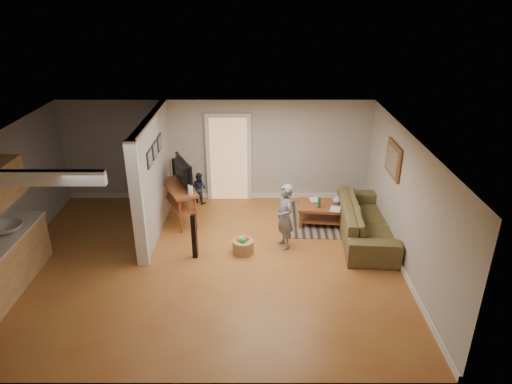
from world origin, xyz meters
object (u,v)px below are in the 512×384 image
(child, at_px, (284,246))
(toddler, at_px, (200,202))
(tv_console, at_px, (180,189))
(coffee_table, at_px, (326,209))
(speaker_left, at_px, (194,237))
(sofa, at_px, (364,236))
(speaker_right, at_px, (176,181))
(toy_basket, at_px, (243,246))

(child, relative_size, toddler, 1.75)
(tv_console, bearing_deg, coffee_table, -28.04)
(speaker_left, height_order, child, speaker_left)
(coffee_table, xyz_separation_m, toddler, (-2.97, 1.13, -0.37))
(tv_console, height_order, child, tv_console)
(sofa, bearing_deg, speaker_right, 72.73)
(sofa, xyz_separation_m, toddler, (-3.73, 1.71, 0.00))
(speaker_right, xyz_separation_m, child, (2.55, -2.12, -0.57))
(toy_basket, xyz_separation_m, child, (0.84, 0.25, -0.16))
(speaker_left, bearing_deg, coffee_table, 37.17)
(speaker_right, relative_size, child, 0.84)
(toddler, bearing_deg, sofa, -171.21)
(tv_console, relative_size, child, 1.04)
(sofa, height_order, speaker_left, speaker_left)
(toy_basket, bearing_deg, sofa, 14.19)
(speaker_left, xyz_separation_m, child, (1.78, 0.42, -0.47))
(tv_console, height_order, toy_basket, tv_console)
(toy_basket, distance_m, toddler, 2.63)
(sofa, xyz_separation_m, toy_basket, (-2.59, -0.66, 0.16))
(sofa, bearing_deg, toddler, 69.80)
(child, bearing_deg, toddler, -156.76)
(toy_basket, bearing_deg, speaker_left, -169.54)
(toy_basket, bearing_deg, coffee_table, 34.08)
(toddler, bearing_deg, child, 166.43)
(tv_console, xyz_separation_m, speaker_right, (-0.27, 0.95, -0.20))
(speaker_right, bearing_deg, toy_basket, -59.09)
(speaker_right, distance_m, toy_basket, 2.95)
(tv_console, distance_m, speaker_left, 1.69)
(sofa, relative_size, speaker_right, 2.26)
(coffee_table, relative_size, toy_basket, 3.01)
(coffee_table, bearing_deg, toy_basket, -145.92)
(speaker_left, relative_size, toy_basket, 2.20)
(sofa, distance_m, toddler, 4.11)
(speaker_left, bearing_deg, speaker_right, 116.95)
(sofa, xyz_separation_m, child, (-1.75, -0.41, 0.00))
(coffee_table, bearing_deg, child, -134.93)
(toy_basket, bearing_deg, toddler, 115.68)
(speaker_left, height_order, toy_basket, speaker_left)
(sofa, xyz_separation_m, tv_console, (-4.03, 0.76, 0.77))
(sofa, height_order, coffee_table, coffee_table)
(sofa, height_order, tv_console, tv_console)
(coffee_table, distance_m, speaker_right, 3.72)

